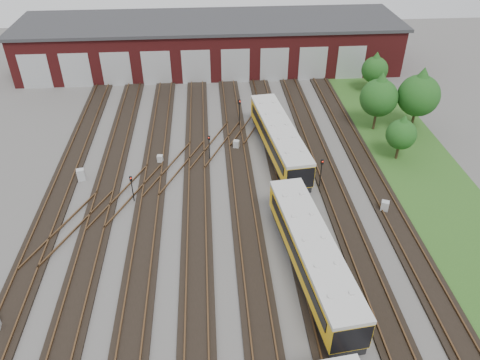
{
  "coord_description": "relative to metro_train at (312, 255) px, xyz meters",
  "views": [
    {
      "loc": [
        -0.69,
        -23.15,
        24.42
      ],
      "look_at": [
        1.71,
        8.85,
        2.0
      ],
      "focal_mm": 35.0,
      "sensor_mm": 36.0,
      "label": 1
    }
  ],
  "objects": [
    {
      "name": "bush_1",
      "position": [
        12.02,
        24.76,
        -1.18
      ],
      "size": [
        1.3,
        1.3,
        1.3
      ],
      "primitive_type": "sphere",
      "color": "#124112",
      "rests_on": "ground"
    },
    {
      "name": "maintenance_shed",
      "position": [
        -6.01,
        40.19,
        1.37
      ],
      "size": [
        51.0,
        12.5,
        6.35
      ],
      "color": "#591617",
      "rests_on": "ground"
    },
    {
      "name": "signal_mast_2",
      "position": [
        -3.38,
        22.13,
        0.2
      ],
      "size": [
        0.28,
        0.27,
        3.18
      ],
      "rotation": [
        0.0,
        0.0,
        0.3
      ],
      "color": "black",
      "rests_on": "ground"
    },
    {
      "name": "tree_2",
      "position": [
        14.95,
        19.9,
        2.73
      ],
      "size": [
        4.29,
        4.29,
        7.11
      ],
      "color": "#332817",
      "rests_on": "ground"
    },
    {
      "name": "tree_0",
      "position": [
        11.0,
        20.43,
        2.33
      ],
      "size": [
        3.91,
        3.91,
        6.48
      ],
      "color": "#332817",
      "rests_on": "ground"
    },
    {
      "name": "metro_train",
      "position": [
        0.0,
        0.0,
        0.0
      ],
      "size": [
        4.19,
        46.41,
        2.94
      ],
      "rotation": [
        0.0,
        0.0,
        0.12
      ],
      "color": "black",
      "rests_on": "ground"
    },
    {
      "name": "relay_cabinet_1",
      "position": [
        -18.47,
        13.03,
        -1.28
      ],
      "size": [
        0.78,
        0.69,
        1.11
      ],
      "primitive_type": "cube",
      "rotation": [
        0.0,
        0.0,
        0.23
      ],
      "color": "#A9ACAE",
      "rests_on": "ground"
    },
    {
      "name": "relay_cabinet_4",
      "position": [
        7.51,
        6.47,
        -1.33
      ],
      "size": [
        0.76,
        0.71,
        1.02
      ],
      "primitive_type": "cube",
      "rotation": [
        0.0,
        0.0,
        -0.41
      ],
      "color": "#A9ACAE",
      "rests_on": "ground"
    },
    {
      "name": "grass_verge",
      "position": [
        13.0,
        10.21,
        -1.81
      ],
      "size": [
        8.0,
        55.0,
        0.05
      ],
      "primitive_type": "cube",
      "color": "#214E1A",
      "rests_on": "ground"
    },
    {
      "name": "tree_1",
      "position": [
        13.63,
        29.72,
        1.52
      ],
      "size": [
        3.15,
        3.15,
        5.22
      ],
      "color": "#332817",
      "rests_on": "ground"
    },
    {
      "name": "signal_mast_3",
      "position": [
        2.86,
        10.16,
        0.06
      ],
      "size": [
        0.24,
        0.22,
        2.97
      ],
      "rotation": [
        0.0,
        0.0,
        0.05
      ],
      "color": "black",
      "rests_on": "ground"
    },
    {
      "name": "signal_mast_1",
      "position": [
        -6.75,
        15.59,
        -0.15
      ],
      "size": [
        0.24,
        0.22,
        2.63
      ],
      "rotation": [
        0.0,
        0.0,
        -0.21
      ],
      "color": "black",
      "rests_on": "ground"
    },
    {
      "name": "relay_cabinet_3",
      "position": [
        -4.04,
        17.47,
        -1.37
      ],
      "size": [
        0.68,
        0.62,
        0.93
      ],
      "primitive_type": "cube",
      "rotation": [
        0.0,
        0.0,
        -0.33
      ],
      "color": "#A9ACAE",
      "rests_on": "ground"
    },
    {
      "name": "bush_2",
      "position": [
        15.38,
        30.89,
        -1.0
      ],
      "size": [
        1.66,
        1.66,
        1.66
      ],
      "primitive_type": "sphere",
      "color": "#124112",
      "rests_on": "ground"
    },
    {
      "name": "ground",
      "position": [
        -6.0,
        0.21,
        -1.83
      ],
      "size": [
        120.0,
        120.0,
        0.0
      ],
      "primitive_type": "plane",
      "color": "#4D4A47",
      "rests_on": "ground"
    },
    {
      "name": "tree_3",
      "position": [
        11.37,
        14.42,
        1.21
      ],
      "size": [
        2.87,
        2.87,
        4.75
      ],
      "color": "#332817",
      "rests_on": "ground"
    },
    {
      "name": "relay_cabinet_2",
      "position": [
        -11.49,
        15.3,
        -1.4
      ],
      "size": [
        0.59,
        0.52,
        0.88
      ],
      "primitive_type": "cube",
      "rotation": [
        0.0,
        0.0,
        -0.16
      ],
      "color": "#A9ACAE",
      "rests_on": "ground"
    },
    {
      "name": "signal_mast_0",
      "position": [
        -13.36,
        9.44,
        -0.19
      ],
      "size": [
        0.24,
        0.23,
        2.56
      ],
      "rotation": [
        0.0,
        0.0,
        0.28
      ],
      "color": "black",
      "rests_on": "ground"
    },
    {
      "name": "track_network",
      "position": [
        -6.17,
        0.8,
        -1.73
      ],
      "size": [
        30.4,
        70.0,
        0.33
      ],
      "color": "black",
      "rests_on": "ground"
    }
  ]
}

